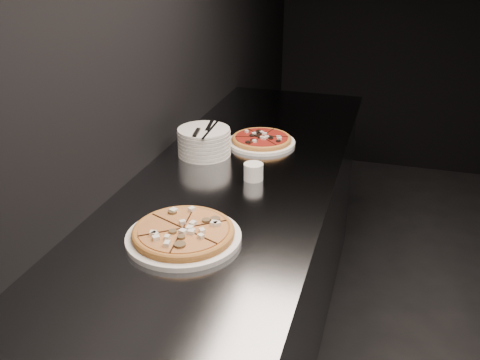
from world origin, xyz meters
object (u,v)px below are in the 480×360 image
(pizza_mushroom, at_px, (183,234))
(plate_stack, at_px, (204,142))
(cutlery, at_px, (204,130))
(ramekin, at_px, (253,171))
(pizza_tomato, at_px, (262,140))
(counter, at_px, (237,276))

(pizza_mushroom, height_order, plate_stack, plate_stack)
(cutlery, height_order, ramekin, cutlery)
(pizza_mushroom, xyz_separation_m, pizza_tomato, (0.02, 0.84, -0.00))
(cutlery, relative_size, ramekin, 3.18)
(counter, distance_m, pizza_tomato, 0.59)
(pizza_tomato, relative_size, ramekin, 4.45)
(counter, relative_size, plate_stack, 11.34)
(counter, relative_size, pizza_tomato, 7.53)
(pizza_mushroom, distance_m, plate_stack, 0.68)
(pizza_tomato, bearing_deg, ramekin, -80.21)
(counter, relative_size, ramekin, 33.52)
(pizza_mushroom, xyz_separation_m, ramekin, (0.09, 0.48, 0.01))
(pizza_mushroom, relative_size, ramekin, 5.60)
(plate_stack, bearing_deg, ramekin, -34.70)
(ramekin, bearing_deg, plate_stack, 145.30)
(pizza_tomato, bearing_deg, cutlery, -133.23)
(pizza_tomato, relative_size, cutlery, 1.40)
(pizza_tomato, bearing_deg, plate_stack, -136.95)
(ramekin, bearing_deg, cutlery, 146.94)
(cutlery, bearing_deg, pizza_tomato, 37.49)
(cutlery, bearing_deg, ramekin, -42.34)
(plate_stack, bearing_deg, pizza_mushroom, -75.24)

